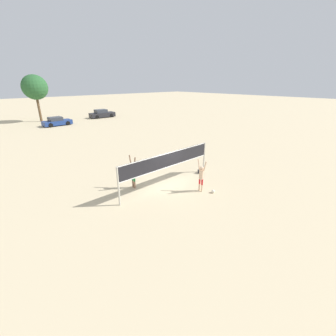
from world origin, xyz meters
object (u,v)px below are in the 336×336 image
at_px(player_spiker, 201,175).
at_px(volleyball, 213,191).
at_px(gear_bag, 201,171).
at_px(tree_left_cluster, 35,87).
at_px(player_blocker, 133,171).
at_px(parked_car_near, 102,114).
at_px(parked_car_far, 57,122).
at_px(volleyball_net, 168,162).

xyz_separation_m(player_spiker, volleyball, (0.38, -0.72, -0.99)).
height_order(gear_bag, tree_left_cluster, tree_left_cluster).
bearing_deg(player_blocker, parked_car_near, 156.37).
bearing_deg(tree_left_cluster, player_blocker, -95.20).
relative_size(player_blocker, parked_car_far, 0.52).
relative_size(player_spiker, parked_car_far, 0.50).
distance_m(volleyball_net, gear_bag, 3.69).
xyz_separation_m(volleyball, parked_car_far, (0.43, 30.46, 0.49)).
bearing_deg(tree_left_cluster, parked_car_near, -16.94).
relative_size(player_spiker, gear_bag, 5.42).
height_order(volleyball_net, player_blocker, volleyball_net).
distance_m(volleyball_net, player_spiker, 2.29).
relative_size(player_spiker, parked_car_near, 0.45).
bearing_deg(parked_car_near, volleyball, -104.05).
xyz_separation_m(volleyball_net, volleyball, (1.40, -2.68, -1.57)).
relative_size(volleyball_net, parked_car_far, 1.78).
bearing_deg(volleyball, parked_car_near, 73.96).
height_order(volleyball_net, volleyball, volleyball_net).
distance_m(parked_car_far, tree_left_cluster, 7.70).
bearing_deg(parked_car_near, gear_bag, -101.98).
bearing_deg(parked_car_far, gear_bag, -88.93).
bearing_deg(tree_left_cluster, volleyball_net, -91.86).
relative_size(gear_bag, tree_left_cluster, 0.05).
bearing_deg(gear_bag, volleyball, -126.37).
bearing_deg(parked_car_near, player_blocker, -111.65).
relative_size(parked_car_far, tree_left_cluster, 0.56).
distance_m(volleyball_net, player_blocker, 2.32).
relative_size(player_blocker, tree_left_cluster, 0.29).
xyz_separation_m(player_spiker, player_blocker, (-2.87, 3.27, 0.06)).
relative_size(player_blocker, volleyball, 9.98).
height_order(player_blocker, tree_left_cluster, tree_left_cluster).
bearing_deg(volleyball, parked_car_far, 89.18).
bearing_deg(parked_car_far, volleyball, -92.87).
bearing_deg(gear_bag, player_blocker, 165.56).
bearing_deg(parked_car_near, parked_car_far, -160.79).
relative_size(volleyball, parked_car_far, 0.05).
height_order(volleyball, gear_bag, gear_bag).
bearing_deg(parked_car_far, player_blocker, -99.98).
relative_size(volleyball_net, volleyball, 34.17).
height_order(player_blocker, volleyball, player_blocker).
xyz_separation_m(volleyball_net, player_blocker, (-1.85, 1.31, -0.51)).
height_order(gear_bag, parked_car_far, parked_car_far).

